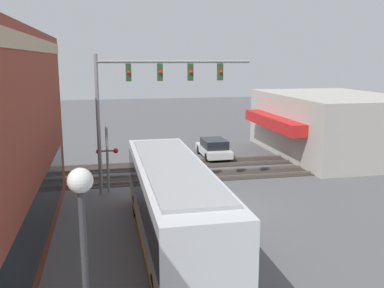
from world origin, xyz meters
name	(u,v)px	position (x,y,z in m)	size (l,w,h in m)	color
ground_plane	(219,210)	(0.00, 0.00, 0.00)	(120.00, 120.00, 0.00)	#565659
shop_building	(332,124)	(10.37, -11.69, 2.28)	(12.86, 9.68, 4.55)	#B2ADA3
city_bus	(173,202)	(-3.61, 2.80, 1.81)	(11.55, 2.59, 3.28)	silver
traffic_signal_gantry	(148,89)	(3.61, 2.92, 5.60)	(0.42, 8.26, 7.40)	gray
crossing_signal	(107,151)	(3.88, 5.14, 2.30)	(1.41, 1.18, 3.81)	gray
streetlamp	(86,285)	(-11.69, 5.69, 3.16)	(0.44, 0.44, 5.32)	#38383A
rail_track_near	(193,176)	(6.00, 0.00, 0.03)	(2.60, 60.00, 0.15)	#332D28
rail_track_far	(183,164)	(9.20, 0.00, 0.03)	(2.60, 60.00, 0.15)	#332D28
parked_car_white	(214,149)	(10.93, -2.60, 0.64)	(4.23, 1.82, 1.38)	silver
pedestrian_near_bus	(218,223)	(-3.81, 1.06, 0.89)	(0.34, 0.34, 1.74)	#473828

